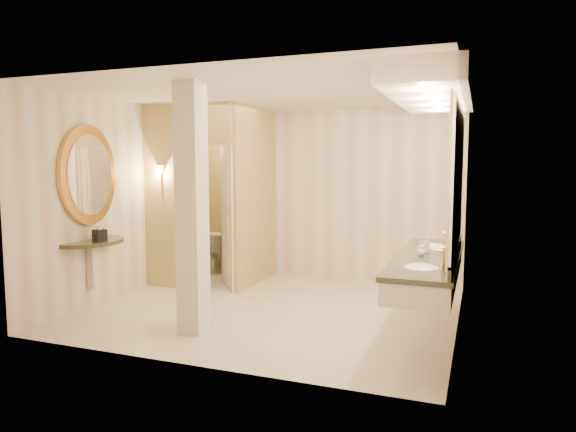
# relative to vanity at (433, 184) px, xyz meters

# --- Properties ---
(floor) EXTENTS (4.50, 4.50, 0.00)m
(floor) POSITION_rel_vanity_xyz_m (-1.98, 0.40, -1.63)
(floor) COLOR beige
(floor) RESTS_ON ground
(ceiling) EXTENTS (4.50, 4.50, 0.00)m
(ceiling) POSITION_rel_vanity_xyz_m (-1.98, 0.40, 1.07)
(ceiling) COLOR silver
(ceiling) RESTS_ON wall_back
(wall_back) EXTENTS (4.50, 0.02, 2.70)m
(wall_back) POSITION_rel_vanity_xyz_m (-1.98, 2.40, -0.28)
(wall_back) COLOR beige
(wall_back) RESTS_ON floor
(wall_front) EXTENTS (4.50, 0.02, 2.70)m
(wall_front) POSITION_rel_vanity_xyz_m (-1.98, -1.60, -0.28)
(wall_front) COLOR beige
(wall_front) RESTS_ON floor
(wall_left) EXTENTS (0.02, 4.00, 2.70)m
(wall_left) POSITION_rel_vanity_xyz_m (-4.23, 0.40, -0.28)
(wall_left) COLOR beige
(wall_left) RESTS_ON floor
(wall_right) EXTENTS (0.02, 4.00, 2.70)m
(wall_right) POSITION_rel_vanity_xyz_m (0.27, 0.40, -0.28)
(wall_right) COLOR beige
(wall_right) RESTS_ON floor
(toilet_closet) EXTENTS (1.50, 1.55, 2.70)m
(toilet_closet) POSITION_rel_vanity_xyz_m (-3.11, 1.36, -0.24)
(toilet_closet) COLOR tan
(toilet_closet) RESTS_ON floor
(wall_sconce) EXTENTS (0.14, 0.14, 0.42)m
(wall_sconce) POSITION_rel_vanity_xyz_m (-3.90, 0.83, 0.10)
(wall_sconce) COLOR #C38F3E
(wall_sconce) RESTS_ON toilet_closet
(vanity) EXTENTS (0.75, 2.64, 2.09)m
(vanity) POSITION_rel_vanity_xyz_m (0.00, 0.00, 0.00)
(vanity) COLOR beige
(vanity) RESTS_ON floor
(console_shelf) EXTENTS (0.97, 0.97, 1.94)m
(console_shelf) POSITION_rel_vanity_xyz_m (-4.19, -0.35, -0.29)
(console_shelf) COLOR black
(console_shelf) RESTS_ON floor
(pillar) EXTENTS (0.27, 0.27, 2.70)m
(pillar) POSITION_rel_vanity_xyz_m (-2.43, -0.77, -0.28)
(pillar) COLOR beige
(pillar) RESTS_ON floor
(tissue_box) EXTENTS (0.18, 0.18, 0.14)m
(tissue_box) POSITION_rel_vanity_xyz_m (-4.02, -0.38, -0.68)
(tissue_box) COLOR black
(tissue_box) RESTS_ON console_shelf
(toilet) EXTENTS (0.49, 0.75, 0.71)m
(toilet) POSITION_rel_vanity_xyz_m (-3.75, 2.15, -1.27)
(toilet) COLOR white
(toilet) RESTS_ON floor
(soap_bottle_a) EXTENTS (0.07, 0.07, 0.14)m
(soap_bottle_a) POSITION_rel_vanity_xyz_m (-0.11, 0.04, -0.68)
(soap_bottle_a) COLOR beige
(soap_bottle_a) RESTS_ON vanity
(soap_bottle_b) EXTENTS (0.08, 0.08, 0.10)m
(soap_bottle_b) POSITION_rel_vanity_xyz_m (-0.10, -0.06, -0.70)
(soap_bottle_b) COLOR silver
(soap_bottle_b) RESTS_ON vanity
(soap_bottle_c) EXTENTS (0.09, 0.09, 0.18)m
(soap_bottle_c) POSITION_rel_vanity_xyz_m (-0.06, 0.15, -0.66)
(soap_bottle_c) COLOR #C6B28C
(soap_bottle_c) RESTS_ON vanity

